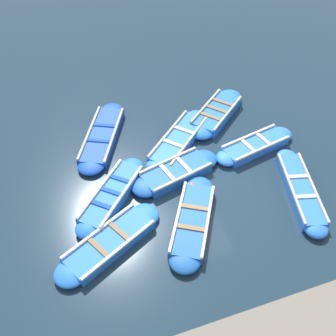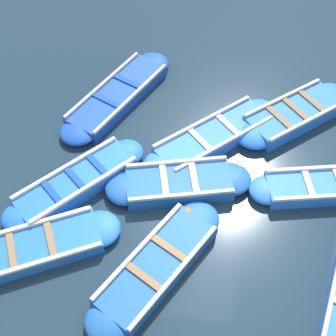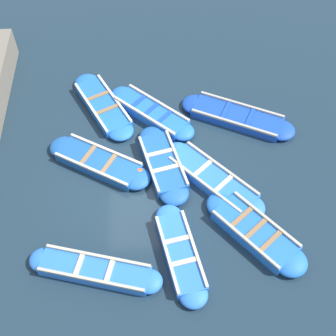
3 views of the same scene
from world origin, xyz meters
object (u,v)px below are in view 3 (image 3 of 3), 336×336
at_px(boat_near_quay, 255,232).
at_px(boat_stern_in, 181,253).
at_px(boat_mid_row, 237,117).
at_px(boat_inner_gap, 163,164).
at_px(boat_drifting, 213,179).
at_px(boat_far_corner, 103,106).
at_px(boat_end_of_row, 99,162).
at_px(boat_centre, 95,270).
at_px(buoy_orange_near, 139,172).
at_px(boat_outer_right, 151,113).

distance_m(boat_near_quay, boat_stern_in, 2.24).
bearing_deg(boat_mid_row, boat_inner_gap, -143.99).
height_order(boat_drifting, boat_far_corner, boat_drifting).
relative_size(boat_drifting, boat_inner_gap, 1.01).
bearing_deg(boat_end_of_row, boat_inner_gap, -5.15).
bearing_deg(boat_near_quay, boat_inner_gap, 134.17).
height_order(boat_stern_in, boat_centre, same).
bearing_deg(boat_far_corner, boat_end_of_row, -91.16).
bearing_deg(boat_drifting, boat_stern_in, -115.18).
distance_m(boat_drifting, boat_stern_in, 2.74).
height_order(boat_mid_row, buoy_orange_near, boat_mid_row).
bearing_deg(boat_drifting, boat_centre, -140.79).
relative_size(boat_end_of_row, boat_inner_gap, 1.06).
distance_m(boat_near_quay, boat_centre, 4.62).
height_order(boat_centre, buoy_orange_near, boat_centre).
height_order(boat_end_of_row, boat_centre, boat_centre).
height_order(boat_near_quay, boat_inner_gap, boat_near_quay).
bearing_deg(boat_inner_gap, boat_drifting, -23.38).
bearing_deg(boat_near_quay, boat_far_corner, 130.38).
distance_m(boat_near_quay, boat_end_of_row, 5.33).
bearing_deg(boat_centre, boat_drifting, 39.21).
distance_m(boat_stern_in, boat_inner_gap, 3.16).
bearing_deg(boat_inner_gap, boat_centre, -119.63).
distance_m(boat_centre, boat_inner_gap, 4.06).
xyz_separation_m(boat_far_corner, boat_centre, (-0.02, -6.23, 0.02)).
xyz_separation_m(boat_stern_in, boat_inner_gap, (-0.35, 3.14, 0.01)).
bearing_deg(boat_end_of_row, boat_near_quay, -31.35).
bearing_deg(boat_drifting, buoy_orange_near, 170.61).
bearing_deg(boat_centre, buoy_orange_near, 69.09).
bearing_deg(boat_mid_row, boat_outer_right, 173.76).
height_order(boat_drifting, boat_mid_row, boat_drifting).
relative_size(boat_stern_in, boat_far_corner, 0.92).
bearing_deg(boat_centre, boat_mid_row, 49.51).
bearing_deg(boat_inner_gap, buoy_orange_near, -160.04).
height_order(boat_drifting, boat_stern_in, boat_stern_in).
bearing_deg(boat_mid_row, boat_end_of_row, -159.61).
height_order(boat_stern_in, buoy_orange_near, boat_stern_in).
bearing_deg(boat_inner_gap, boat_near_quay, -45.83).
distance_m(boat_outer_right, boat_inner_gap, 2.27).
relative_size(boat_centre, boat_inner_gap, 1.13).
distance_m(boat_near_quay, boat_far_corner, 6.95).
relative_size(boat_stern_in, boat_centre, 0.88).
distance_m(boat_outer_right, boat_far_corner, 1.74).
distance_m(boat_drifting, boat_inner_gap, 1.65).
distance_m(boat_far_corner, boat_centre, 6.23).
bearing_deg(boat_inner_gap, boat_outer_right, 97.62).
xyz_separation_m(boat_drifting, boat_mid_row, (1.13, 2.58, -0.01)).
bearing_deg(boat_centre, boat_end_of_row, 90.47).
bearing_deg(boat_near_quay, boat_end_of_row, 148.65).
height_order(boat_stern_in, boat_inner_gap, boat_inner_gap).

